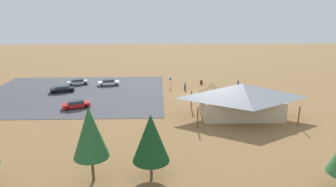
{
  "coord_description": "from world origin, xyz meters",
  "views": [
    {
      "loc": [
        6.63,
        59.31,
        17.57
      ],
      "look_at": [
        4.93,
        3.42,
        1.2
      ],
      "focal_mm": 33.03,
      "sensor_mm": 36.0,
      "label": 1
    }
  ],
  "objects_px": {
    "trash_bin": "(201,82)",
    "bicycle_black_near_porch": "(227,97)",
    "pine_far_west": "(90,133)",
    "visitor_by_pavilion": "(185,85)",
    "car_white_end_stall": "(109,82)",
    "visitor_crossing_yard": "(238,83)",
    "bicycle_silver_back_row": "(253,99)",
    "bike_pavilion": "(241,98)",
    "bicycle_orange_yard_center": "(216,90)",
    "car_red_mid_lot": "(76,104)",
    "bicycle_red_yard_front": "(212,86)",
    "bicycle_white_edge_north": "(207,100)",
    "bicycle_purple_yard_right": "(201,94)",
    "bicycle_blue_edge_south": "(241,95)",
    "pine_midwest": "(151,138)",
    "car_silver_aisle_side": "(78,82)",
    "car_black_back_corner": "(62,89)",
    "lot_sign": "(170,81)",
    "bicycle_green_by_bin": "(219,95)",
    "bicycle_teal_lone_west": "(204,91)"
  },
  "relations": [
    {
      "from": "bicycle_green_by_bin",
      "to": "visitor_by_pavilion",
      "type": "bearing_deg",
      "value": -40.97
    },
    {
      "from": "bicycle_blue_edge_south",
      "to": "pine_midwest",
      "type": "bearing_deg",
      "value": 59.59
    },
    {
      "from": "pine_midwest",
      "to": "car_red_mid_lot",
      "type": "xyz_separation_m",
      "value": [
        13.56,
        -22.66,
        -3.77
      ]
    },
    {
      "from": "pine_far_west",
      "to": "car_red_mid_lot",
      "type": "distance_m",
      "value": 24.74
    },
    {
      "from": "trash_bin",
      "to": "bicycle_black_near_porch",
      "type": "height_order",
      "value": "trash_bin"
    },
    {
      "from": "bicycle_teal_lone_west",
      "to": "car_silver_aisle_side",
      "type": "height_order",
      "value": "car_silver_aisle_side"
    },
    {
      "from": "bike_pavilion",
      "to": "pine_midwest",
      "type": "height_order",
      "value": "pine_midwest"
    },
    {
      "from": "bicycle_white_edge_north",
      "to": "visitor_by_pavilion",
      "type": "relative_size",
      "value": 0.7
    },
    {
      "from": "bicycle_red_yard_front",
      "to": "visitor_by_pavilion",
      "type": "xyz_separation_m",
      "value": [
        5.93,
        1.82,
        0.56
      ]
    },
    {
      "from": "bike_pavilion",
      "to": "pine_far_west",
      "type": "height_order",
      "value": "pine_far_west"
    },
    {
      "from": "trash_bin",
      "to": "visitor_crossing_yard",
      "type": "xyz_separation_m",
      "value": [
        -7.54,
        3.4,
        0.48
      ]
    },
    {
      "from": "car_black_back_corner",
      "to": "lot_sign",
      "type": "bearing_deg",
      "value": -171.83
    },
    {
      "from": "bicycle_blue_edge_south",
      "to": "bike_pavilion",
      "type": "bearing_deg",
      "value": 75.2
    },
    {
      "from": "bicycle_purple_yard_right",
      "to": "bicycle_green_by_bin",
      "type": "bearing_deg",
      "value": 165.18
    },
    {
      "from": "bicycle_silver_back_row",
      "to": "pine_midwest",
      "type": "bearing_deg",
      "value": 54.63
    },
    {
      "from": "pine_far_west",
      "to": "visitor_by_pavilion",
      "type": "xyz_separation_m",
      "value": [
        -12.33,
        -34.52,
        -4.43
      ]
    },
    {
      "from": "bicycle_white_edge_north",
      "to": "bicycle_blue_edge_south",
      "type": "distance_m",
      "value": 7.61
    },
    {
      "from": "car_silver_aisle_side",
      "to": "lot_sign",
      "type": "bearing_deg",
      "value": 172.49
    },
    {
      "from": "trash_bin",
      "to": "car_silver_aisle_side",
      "type": "xyz_separation_m",
      "value": [
        27.79,
        -0.01,
        0.24
      ]
    },
    {
      "from": "trash_bin",
      "to": "bicycle_black_near_porch",
      "type": "xyz_separation_m",
      "value": [
        -3.42,
        11.76,
        -0.09
      ]
    },
    {
      "from": "bicycle_purple_yard_right",
      "to": "visitor_crossing_yard",
      "type": "bearing_deg",
      "value": -147.07
    },
    {
      "from": "bicycle_black_near_porch",
      "to": "bicycle_white_edge_north",
      "type": "height_order",
      "value": "bicycle_white_edge_north"
    },
    {
      "from": "pine_far_west",
      "to": "bicycle_green_by_bin",
      "type": "distance_m",
      "value": 34.91
    },
    {
      "from": "trash_bin",
      "to": "visitor_crossing_yard",
      "type": "relative_size",
      "value": 0.51
    },
    {
      "from": "bike_pavilion",
      "to": "bicycle_white_edge_north",
      "type": "relative_size",
      "value": 12.39
    },
    {
      "from": "bicycle_orange_yard_center",
      "to": "car_red_mid_lot",
      "type": "height_order",
      "value": "car_red_mid_lot"
    },
    {
      "from": "bicycle_purple_yard_right",
      "to": "car_white_end_stall",
      "type": "relative_size",
      "value": 0.35
    },
    {
      "from": "lot_sign",
      "to": "bicycle_purple_yard_right",
      "type": "distance_m",
      "value": 8.7
    },
    {
      "from": "car_white_end_stall",
      "to": "visitor_crossing_yard",
      "type": "xyz_separation_m",
      "value": [
        -28.32,
        2.82,
        0.22
      ]
    },
    {
      "from": "bicycle_red_yard_front",
      "to": "bicycle_purple_yard_right",
      "type": "distance_m",
      "value": 7.0
    },
    {
      "from": "bike_pavilion",
      "to": "bicycle_silver_back_row",
      "type": "relative_size",
      "value": 9.11
    },
    {
      "from": "bike_pavilion",
      "to": "bicycle_silver_back_row",
      "type": "xyz_separation_m",
      "value": [
        -4.62,
        -8.32,
        -2.77
      ]
    },
    {
      "from": "bicycle_white_edge_north",
      "to": "bicycle_orange_yard_center",
      "type": "height_order",
      "value": "bicycle_white_edge_north"
    },
    {
      "from": "bicycle_silver_back_row",
      "to": "bicycle_orange_yard_center",
      "type": "xyz_separation_m",
      "value": [
        5.93,
        -6.61,
        -0.02
      ]
    },
    {
      "from": "pine_far_west",
      "to": "bicycle_teal_lone_west",
      "type": "distance_m",
      "value": 36.05
    },
    {
      "from": "pine_far_west",
      "to": "visitor_by_pavilion",
      "type": "relative_size",
      "value": 4.52
    },
    {
      "from": "bike_pavilion",
      "to": "bicycle_orange_yard_center",
      "type": "height_order",
      "value": "bike_pavilion"
    },
    {
      "from": "car_white_end_stall",
      "to": "bicycle_orange_yard_center",
      "type": "bearing_deg",
      "value": 166.66
    },
    {
      "from": "bicycle_blue_edge_south",
      "to": "bicycle_green_by_bin",
      "type": "xyz_separation_m",
      "value": [
        4.34,
        -0.12,
        -0.03
      ]
    },
    {
      "from": "car_white_end_stall",
      "to": "visitor_crossing_yard",
      "type": "bearing_deg",
      "value": 174.32
    },
    {
      "from": "bicycle_red_yard_front",
      "to": "bicycle_white_edge_north",
      "type": "relative_size",
      "value": 1.22
    },
    {
      "from": "bicycle_black_near_porch",
      "to": "bicycle_red_yard_front",
      "type": "xyz_separation_m",
      "value": [
        1.57,
        -8.85,
        0.01
      ]
    },
    {
      "from": "trash_bin",
      "to": "lot_sign",
      "type": "height_order",
      "value": "lot_sign"
    },
    {
      "from": "pine_far_west",
      "to": "bicycle_orange_yard_center",
      "type": "relative_size",
      "value": 4.98
    },
    {
      "from": "pine_midwest",
      "to": "car_white_end_stall",
      "type": "bearing_deg",
      "value": -74.88
    },
    {
      "from": "bicycle_silver_back_row",
      "to": "visitor_by_pavilion",
      "type": "xyz_separation_m",
      "value": [
        12.22,
        -7.91,
        0.56
      ]
    },
    {
      "from": "bicycle_silver_back_row",
      "to": "car_silver_aisle_side",
      "type": "bearing_deg",
      "value": -19.39
    },
    {
      "from": "car_silver_aisle_side",
      "to": "car_black_back_corner",
      "type": "bearing_deg",
      "value": 74.34
    },
    {
      "from": "bicycle_white_edge_north",
      "to": "bicycle_blue_edge_south",
      "type": "relative_size",
      "value": 0.72
    },
    {
      "from": "trash_bin",
      "to": "visitor_crossing_yard",
      "type": "distance_m",
      "value": 8.28
    }
  ]
}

